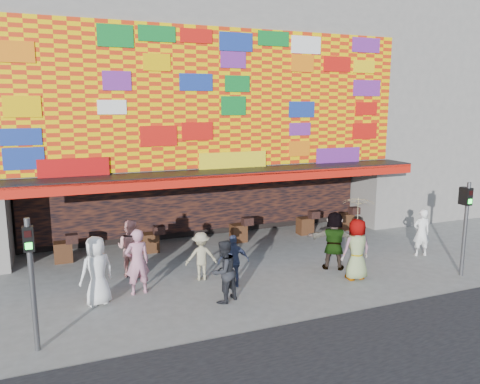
{
  "coord_description": "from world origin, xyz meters",
  "views": [
    {
      "loc": [
        -5.6,
        -11.99,
        5.33
      ],
      "look_at": [
        0.02,
        2.0,
        2.52
      ],
      "focal_mm": 35.0,
      "sensor_mm": 36.0,
      "label": 1
    }
  ],
  "objects_px": {
    "signal_left": "(31,270)",
    "ped_i": "(130,248)",
    "ped_c": "(224,271)",
    "ped_g": "(357,249)",
    "ped_b": "(137,262)",
    "ped_d": "(201,256)",
    "ped_h": "(422,233)",
    "ped_e": "(234,261)",
    "parasol": "(358,212)",
    "ped_f": "(334,240)",
    "signal_right": "(466,218)",
    "ped_a": "(97,271)"
  },
  "relations": [
    {
      "from": "ped_f",
      "to": "ped_h",
      "type": "xyz_separation_m",
      "value": [
        3.66,
        0.0,
        -0.11
      ]
    },
    {
      "from": "signal_left",
      "to": "ped_b",
      "type": "height_order",
      "value": "signal_left"
    },
    {
      "from": "ped_c",
      "to": "ped_f",
      "type": "bearing_deg",
      "value": 166.5
    },
    {
      "from": "ped_c",
      "to": "ped_g",
      "type": "xyz_separation_m",
      "value": [
        4.39,
        0.08,
        0.09
      ]
    },
    {
      "from": "signal_left",
      "to": "ped_e",
      "type": "bearing_deg",
      "value": 18.93
    },
    {
      "from": "signal_left",
      "to": "ped_h",
      "type": "relative_size",
      "value": 1.76
    },
    {
      "from": "signal_left",
      "to": "parasol",
      "type": "bearing_deg",
      "value": 6.25
    },
    {
      "from": "ped_d",
      "to": "parasol",
      "type": "relative_size",
      "value": 0.82
    },
    {
      "from": "ped_g",
      "to": "ped_i",
      "type": "xyz_separation_m",
      "value": [
        -6.44,
        2.89,
        -0.05
      ]
    },
    {
      "from": "ped_c",
      "to": "ped_h",
      "type": "distance_m",
      "value": 8.01
    },
    {
      "from": "ped_b",
      "to": "ped_c",
      "type": "xyz_separation_m",
      "value": [
        2.08,
        -1.43,
        -0.09
      ]
    },
    {
      "from": "ped_e",
      "to": "ped_c",
      "type": "bearing_deg",
      "value": 65.75
    },
    {
      "from": "signal_left",
      "to": "parasol",
      "type": "height_order",
      "value": "signal_left"
    },
    {
      "from": "ped_b",
      "to": "ped_e",
      "type": "xyz_separation_m",
      "value": [
        2.73,
        -0.51,
        -0.16
      ]
    },
    {
      "from": "parasol",
      "to": "ped_h",
      "type": "bearing_deg",
      "value": 16.69
    },
    {
      "from": "ped_e",
      "to": "ped_g",
      "type": "bearing_deg",
      "value": 178.29
    },
    {
      "from": "ped_g",
      "to": "ped_h",
      "type": "height_order",
      "value": "ped_g"
    },
    {
      "from": "ped_b",
      "to": "ped_d",
      "type": "relative_size",
      "value": 1.27
    },
    {
      "from": "ped_b",
      "to": "parasol",
      "type": "xyz_separation_m",
      "value": [
        6.47,
        -1.35,
        1.19
      ]
    },
    {
      "from": "ped_b",
      "to": "parasol",
      "type": "distance_m",
      "value": 6.72
    },
    {
      "from": "signal_right",
      "to": "ped_b",
      "type": "height_order",
      "value": "signal_right"
    },
    {
      "from": "ped_a",
      "to": "ped_e",
      "type": "xyz_separation_m",
      "value": [
        3.87,
        -0.18,
        -0.16
      ]
    },
    {
      "from": "ped_c",
      "to": "ped_i",
      "type": "height_order",
      "value": "ped_i"
    },
    {
      "from": "ped_h",
      "to": "parasol",
      "type": "distance_m",
      "value": 3.92
    },
    {
      "from": "ped_e",
      "to": "ped_h",
      "type": "bearing_deg",
      "value": -167.32
    },
    {
      "from": "ped_a",
      "to": "ped_c",
      "type": "relative_size",
      "value": 1.09
    },
    {
      "from": "signal_right",
      "to": "ped_d",
      "type": "xyz_separation_m",
      "value": [
        -7.77,
        2.74,
        -1.11
      ]
    },
    {
      "from": "signal_left",
      "to": "ped_e",
      "type": "relative_size",
      "value": 1.9
    },
    {
      "from": "ped_c",
      "to": "ped_f",
      "type": "xyz_separation_m",
      "value": [
        4.27,
        1.14,
        0.1
      ]
    },
    {
      "from": "ped_d",
      "to": "ped_i",
      "type": "height_order",
      "value": "ped_i"
    },
    {
      "from": "ped_a",
      "to": "signal_left",
      "type": "bearing_deg",
      "value": 32.42
    },
    {
      "from": "ped_e",
      "to": "signal_right",
      "type": "bearing_deg",
      "value": 176.34
    },
    {
      "from": "ped_b",
      "to": "ped_e",
      "type": "height_order",
      "value": "ped_b"
    },
    {
      "from": "signal_left",
      "to": "ped_i",
      "type": "relative_size",
      "value": 1.66
    },
    {
      "from": "ped_b",
      "to": "signal_right",
      "type": "bearing_deg",
      "value": 160.52
    },
    {
      "from": "signal_left",
      "to": "parasol",
      "type": "xyz_separation_m",
      "value": [
        9.09,
        1.0,
        0.28
      ]
    },
    {
      "from": "signal_left",
      "to": "parasol",
      "type": "distance_m",
      "value": 9.15
    },
    {
      "from": "ped_b",
      "to": "ped_d",
      "type": "distance_m",
      "value": 2.05
    },
    {
      "from": "signal_left",
      "to": "ped_e",
      "type": "distance_m",
      "value": 5.75
    },
    {
      "from": "ped_b",
      "to": "ped_i",
      "type": "xyz_separation_m",
      "value": [
        0.04,
        1.54,
        -0.05
      ]
    },
    {
      "from": "ped_i",
      "to": "parasol",
      "type": "relative_size",
      "value": 0.99
    },
    {
      "from": "ped_g",
      "to": "ped_a",
      "type": "bearing_deg",
      "value": -4.95
    },
    {
      "from": "ped_d",
      "to": "ped_g",
      "type": "xyz_separation_m",
      "value": [
        4.47,
        -1.74,
        0.2
      ]
    },
    {
      "from": "ped_c",
      "to": "parasol",
      "type": "xyz_separation_m",
      "value": [
        4.39,
        0.08,
        1.27
      ]
    },
    {
      "from": "signal_left",
      "to": "ped_g",
      "type": "height_order",
      "value": "signal_left"
    },
    {
      "from": "ped_h",
      "to": "ped_e",
      "type": "bearing_deg",
      "value": 17.15
    },
    {
      "from": "signal_right",
      "to": "ped_h",
      "type": "height_order",
      "value": "signal_right"
    },
    {
      "from": "ped_b",
      "to": "parasol",
      "type": "bearing_deg",
      "value": 162.21
    },
    {
      "from": "signal_right",
      "to": "ped_i",
      "type": "bearing_deg",
      "value": 158.25
    },
    {
      "from": "ped_c",
      "to": "parasol",
      "type": "bearing_deg",
      "value": 152.57
    }
  ]
}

